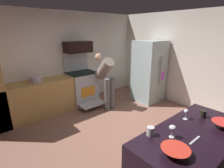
% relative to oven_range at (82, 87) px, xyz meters
% --- Properties ---
extents(ground_plane, '(5.20, 4.80, 0.02)m').
position_rel_oven_range_xyz_m(ground_plane, '(-0.34, -1.96, -0.52)').
color(ground_plane, '#885C4B').
extents(wall_back, '(5.20, 0.12, 2.60)m').
position_rel_oven_range_xyz_m(wall_back, '(-0.34, 0.38, 0.79)').
color(wall_back, silver).
rests_on(wall_back, ground).
extents(wall_right, '(0.12, 4.80, 2.60)m').
position_rel_oven_range_xyz_m(wall_right, '(2.20, -1.96, 0.79)').
color(wall_right, silver).
rests_on(wall_right, ground).
extents(lower_cabinet_run, '(2.40, 0.60, 0.90)m').
position_rel_oven_range_xyz_m(lower_cabinet_run, '(-1.24, 0.02, -0.06)').
color(lower_cabinet_run, tan).
rests_on(lower_cabinet_run, ground).
extents(oven_range, '(0.76, 1.02, 1.49)m').
position_rel_oven_range_xyz_m(oven_range, '(0.00, 0.00, 0.00)').
color(oven_range, '#B6B7BC').
rests_on(oven_range, ground).
extents(microwave, '(0.74, 0.38, 0.31)m').
position_rel_oven_range_xyz_m(microwave, '(0.00, 0.10, 1.14)').
color(microwave, black).
rests_on(microwave, oven_range).
extents(refrigerator, '(0.82, 0.76, 1.81)m').
position_rel_oven_range_xyz_m(refrigerator, '(1.69, -1.09, 0.40)').
color(refrigerator, '#ADC2C2').
rests_on(refrigerator, ground).
extents(person_cook, '(0.31, 0.68, 1.49)m').
position_rel_oven_range_xyz_m(person_cook, '(0.34, -0.69, 0.39)').
color(person_cook, '#5E5E5E').
rests_on(person_cook, ground).
extents(counter_island, '(1.72, 0.80, 0.90)m').
position_rel_oven_range_xyz_m(counter_island, '(-0.44, -3.46, -0.06)').
color(counter_island, black).
rests_on(counter_island, ground).
extents(mixing_bowl_large, '(0.29, 0.29, 0.08)m').
position_rel_oven_range_xyz_m(mixing_bowl_large, '(-1.00, -3.53, 0.43)').
color(mixing_bowl_large, red).
rests_on(mixing_bowl_large, counter_island).
extents(mixing_bowl_small, '(0.29, 0.29, 0.08)m').
position_rel_oven_range_xyz_m(mixing_bowl_small, '(-0.06, -3.65, 0.43)').
color(mixing_bowl_small, red).
rests_on(mixing_bowl_small, counter_island).
extents(wine_glass_near, '(0.06, 0.06, 0.15)m').
position_rel_oven_range_xyz_m(wine_glass_near, '(-0.22, -3.23, 0.51)').
color(wine_glass_near, silver).
rests_on(wine_glass_near, counter_island).
extents(wine_glass_mid, '(0.08, 0.08, 0.16)m').
position_rel_oven_range_xyz_m(wine_glass_mid, '(-0.76, -3.34, 0.51)').
color(wine_glass_mid, silver).
rests_on(wine_glass_mid, counter_island).
extents(mug_coffee, '(0.09, 0.09, 0.11)m').
position_rel_oven_range_xyz_m(mug_coffee, '(-0.91, -3.15, 0.45)').
color(mug_coffee, silver).
rests_on(mug_coffee, counter_island).
extents(mug_tea, '(0.08, 0.08, 0.10)m').
position_rel_oven_range_xyz_m(mug_tea, '(0.02, -3.36, 0.45)').
color(mug_tea, black).
rests_on(mug_tea, counter_island).
extents(knife_chef, '(0.23, 0.03, 0.01)m').
position_rel_oven_range_xyz_m(knife_chef, '(-0.61, -3.55, 0.40)').
color(knife_chef, '#B7BABF').
rests_on(knife_chef, counter_island).
extents(stock_pot, '(0.28, 0.28, 0.15)m').
position_rel_oven_range_xyz_m(stock_pot, '(-1.26, 0.02, 0.47)').
color(stock_pot, '#BEB1C3').
rests_on(stock_pot, lower_cabinet_run).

